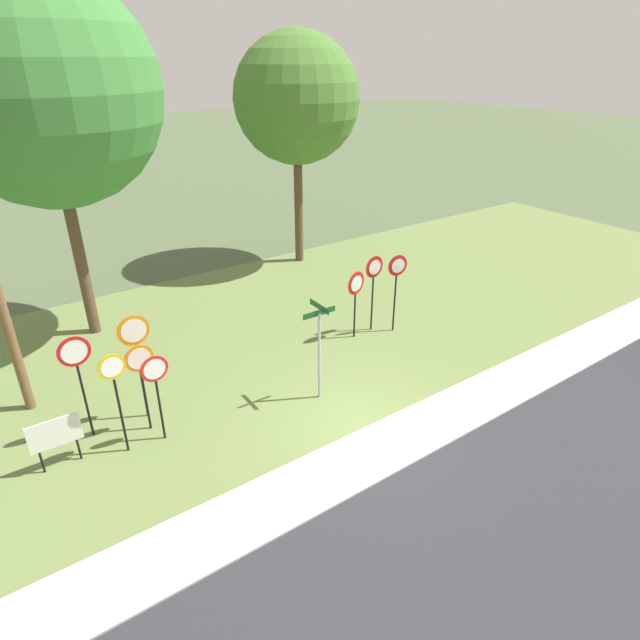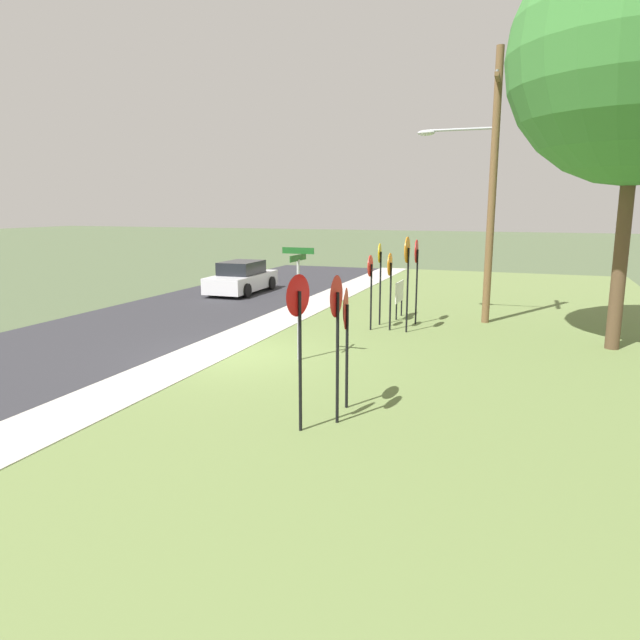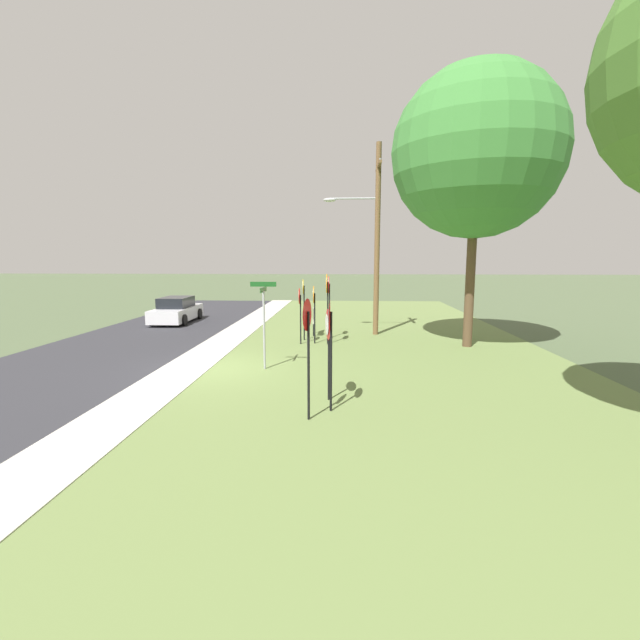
{
  "view_description": "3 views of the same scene",
  "coord_description": "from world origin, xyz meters",
  "px_view_note": "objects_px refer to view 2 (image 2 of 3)",
  "views": [
    {
      "loc": [
        -6.92,
        -7.95,
        8.32
      ],
      "look_at": [
        0.58,
        2.66,
        1.79
      ],
      "focal_mm": 29.75,
      "sensor_mm": 36.0,
      "label": 1
    },
    {
      "loc": [
        12.69,
        6.95,
        3.76
      ],
      "look_at": [
        0.28,
        2.44,
        1.16
      ],
      "focal_mm": 32.31,
      "sensor_mm": 36.0,
      "label": 2
    },
    {
      "loc": [
        13.14,
        4.23,
        3.55
      ],
      "look_at": [
        0.37,
        3.54,
        1.69
      ],
      "focal_mm": 24.16,
      "sensor_mm": 36.0,
      "label": 3
    }
  ],
  "objects_px": {
    "stop_sign_far_center": "(416,263)",
    "street_name_post": "(298,293)",
    "stop_sign_far_right": "(390,275)",
    "utility_pole": "(487,179)",
    "yield_sign_near_left": "(298,316)",
    "stop_sign_far_left": "(371,277)",
    "yield_sign_far_left": "(345,319)",
    "yield_sign_near_right": "(336,314)",
    "stop_sign_near_left": "(407,263)",
    "stop_sign_near_right": "(380,268)",
    "notice_board": "(399,294)",
    "parked_hatchback_near": "(242,278)"
  },
  "relations": [
    {
      "from": "stop_sign_far_center",
      "to": "street_name_post",
      "type": "relative_size",
      "value": 0.98
    },
    {
      "from": "yield_sign_near_left",
      "to": "stop_sign_near_left",
      "type": "bearing_deg",
      "value": -169.57
    },
    {
      "from": "stop_sign_near_right",
      "to": "yield_sign_far_left",
      "type": "xyz_separation_m",
      "value": [
        7.79,
        1.32,
        -0.14
      ]
    },
    {
      "from": "yield_sign_far_left",
      "to": "utility_pole",
      "type": "distance_m",
      "value": 9.93
    },
    {
      "from": "stop_sign_far_left",
      "to": "yield_sign_far_left",
      "type": "relative_size",
      "value": 1.01
    },
    {
      "from": "stop_sign_near_left",
      "to": "street_name_post",
      "type": "bearing_deg",
      "value": -24.67
    },
    {
      "from": "stop_sign_far_center",
      "to": "utility_pole",
      "type": "bearing_deg",
      "value": 114.79
    },
    {
      "from": "stop_sign_far_left",
      "to": "street_name_post",
      "type": "height_order",
      "value": "street_name_post"
    },
    {
      "from": "yield_sign_near_left",
      "to": "utility_pole",
      "type": "bearing_deg",
      "value": -179.86
    },
    {
      "from": "stop_sign_far_center",
      "to": "stop_sign_far_right",
      "type": "distance_m",
      "value": 1.38
    },
    {
      "from": "yield_sign_near_right",
      "to": "yield_sign_far_left",
      "type": "bearing_deg",
      "value": -175.18
    },
    {
      "from": "yield_sign_near_right",
      "to": "yield_sign_far_left",
      "type": "xyz_separation_m",
      "value": [
        -0.79,
        -0.08,
        -0.25
      ]
    },
    {
      "from": "utility_pole",
      "to": "notice_board",
      "type": "relative_size",
      "value": 6.78
    },
    {
      "from": "stop_sign_far_center",
      "to": "stop_sign_near_left",
      "type": "bearing_deg",
      "value": -4.33
    },
    {
      "from": "stop_sign_near_left",
      "to": "yield_sign_far_left",
      "type": "height_order",
      "value": "stop_sign_near_left"
    },
    {
      "from": "utility_pole",
      "to": "yield_sign_near_left",
      "type": "bearing_deg",
      "value": -11.03
    },
    {
      "from": "stop_sign_far_right",
      "to": "yield_sign_far_left",
      "type": "height_order",
      "value": "stop_sign_far_right"
    },
    {
      "from": "stop_sign_near_left",
      "to": "utility_pole",
      "type": "xyz_separation_m",
      "value": [
        -2.38,
        1.98,
        2.49
      ]
    },
    {
      "from": "stop_sign_far_left",
      "to": "yield_sign_near_right",
      "type": "xyz_separation_m",
      "value": [
        7.71,
        1.46,
        0.3
      ]
    },
    {
      "from": "stop_sign_far_left",
      "to": "utility_pole",
      "type": "xyz_separation_m",
      "value": [
        -2.42,
        3.08,
        2.95
      ]
    },
    {
      "from": "stop_sign_near_right",
      "to": "yield_sign_near_left",
      "type": "bearing_deg",
      "value": -0.05
    },
    {
      "from": "stop_sign_near_right",
      "to": "parked_hatchback_near",
      "type": "relative_size",
      "value": 0.61
    },
    {
      "from": "stop_sign_far_center",
      "to": "yield_sign_far_left",
      "type": "distance_m",
      "value": 8.31
    },
    {
      "from": "yield_sign_far_left",
      "to": "street_name_post",
      "type": "bearing_deg",
      "value": -154.73
    },
    {
      "from": "yield_sign_far_left",
      "to": "street_name_post",
      "type": "height_order",
      "value": "street_name_post"
    },
    {
      "from": "yield_sign_near_right",
      "to": "parked_hatchback_near",
      "type": "bearing_deg",
      "value": -147.45
    },
    {
      "from": "stop_sign_far_right",
      "to": "utility_pole",
      "type": "xyz_separation_m",
      "value": [
        -2.27,
        2.51,
        2.88
      ]
    },
    {
      "from": "utility_pole",
      "to": "stop_sign_far_left",
      "type": "bearing_deg",
      "value": -51.85
    },
    {
      "from": "stop_sign_near_right",
      "to": "street_name_post",
      "type": "xyz_separation_m",
      "value": [
        4.89,
        -0.79,
        -0.18
      ]
    },
    {
      "from": "yield_sign_near_right",
      "to": "stop_sign_far_center",
      "type": "bearing_deg",
      "value": -178.64
    },
    {
      "from": "yield_sign_near_right",
      "to": "street_name_post",
      "type": "bearing_deg",
      "value": -150.08
    },
    {
      "from": "stop_sign_near_left",
      "to": "stop_sign_far_right",
      "type": "xyz_separation_m",
      "value": [
        -0.12,
        -0.54,
        -0.4
      ]
    },
    {
      "from": "yield_sign_near_right",
      "to": "utility_pole",
      "type": "xyz_separation_m",
      "value": [
        -10.13,
        1.62,
        2.65
      ]
    },
    {
      "from": "yield_sign_near_left",
      "to": "yield_sign_far_left",
      "type": "xyz_separation_m",
      "value": [
        -1.35,
        0.39,
        -0.29
      ]
    },
    {
      "from": "yield_sign_near_right",
      "to": "parked_hatchback_near",
      "type": "xyz_separation_m",
      "value": [
        -13.57,
        -8.91,
        -1.34
      ]
    },
    {
      "from": "stop_sign_far_center",
      "to": "yield_sign_near_left",
      "type": "bearing_deg",
      "value": -4.04
    },
    {
      "from": "yield_sign_far_left",
      "to": "notice_board",
      "type": "relative_size",
      "value": 1.82
    },
    {
      "from": "stop_sign_near_left",
      "to": "yield_sign_far_left",
      "type": "distance_m",
      "value": 6.98
    },
    {
      "from": "yield_sign_near_left",
      "to": "notice_board",
      "type": "bearing_deg",
      "value": -165.73
    },
    {
      "from": "stop_sign_near_left",
      "to": "stop_sign_far_right",
      "type": "relative_size",
      "value": 1.21
    },
    {
      "from": "stop_sign_near_left",
      "to": "yield_sign_near_right",
      "type": "xyz_separation_m",
      "value": [
        7.75,
        0.36,
        -0.16
      ]
    },
    {
      "from": "yield_sign_near_right",
      "to": "notice_board",
      "type": "distance_m",
      "value": 10.05
    },
    {
      "from": "notice_board",
      "to": "stop_sign_near_left",
      "type": "bearing_deg",
      "value": 17.96
    },
    {
      "from": "stop_sign_far_right",
      "to": "yield_sign_far_left",
      "type": "bearing_deg",
      "value": 4.28
    },
    {
      "from": "stop_sign_far_right",
      "to": "utility_pole",
      "type": "bearing_deg",
      "value": 129.73
    },
    {
      "from": "yield_sign_far_left",
      "to": "stop_sign_far_left",
      "type": "bearing_deg",
      "value": -179.47
    },
    {
      "from": "yield_sign_near_left",
      "to": "street_name_post",
      "type": "relative_size",
      "value": 0.96
    },
    {
      "from": "stop_sign_near_left",
      "to": "notice_board",
      "type": "relative_size",
      "value": 2.29
    },
    {
      "from": "stop_sign_far_left",
      "to": "yield_sign_far_left",
      "type": "height_order",
      "value": "stop_sign_far_left"
    },
    {
      "from": "yield_sign_far_left",
      "to": "street_name_post",
      "type": "relative_size",
      "value": 0.82
    }
  ]
}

